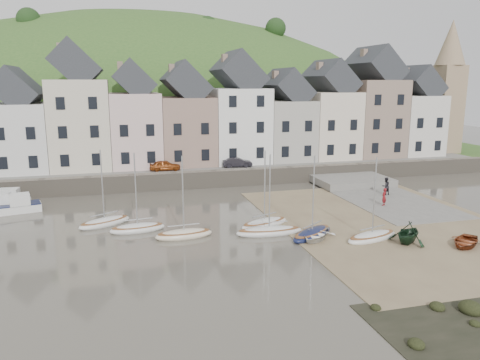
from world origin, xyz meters
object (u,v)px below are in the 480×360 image
object	(u,v)px
rowboat_red	(465,241)
rowboat_white	(315,234)
car_left	(165,165)
person_dark	(386,186)
car_right	(237,162)
person_red	(384,197)
sailboat_0	(105,222)
rowboat_green	(408,233)

from	to	relation	value
rowboat_red	rowboat_white	bearing A→B (deg)	-151.10
rowboat_red	car_left	size ratio (longest dim) A/B	0.93
rowboat_white	car_left	world-z (taller)	car_left
person_dark	car_right	distance (m)	16.78
rowboat_white	person_red	xyz separation A→B (m)	(9.89, 6.87, 0.51)
rowboat_white	person_red	size ratio (longest dim) A/B	2.14
sailboat_0	car_left	world-z (taller)	sailboat_0
rowboat_red	person_dark	size ratio (longest dim) A/B	1.77
rowboat_white	rowboat_green	bearing A→B (deg)	18.59
rowboat_white	person_dark	size ratio (longest dim) A/B	1.95
rowboat_red	person_red	distance (m)	10.97
sailboat_0	person_dark	bearing A→B (deg)	5.95
person_dark	car_left	bearing A→B (deg)	-37.77
rowboat_green	person_red	bearing A→B (deg)	123.62
rowboat_green	rowboat_red	distance (m)	3.89
person_red	car_left	bearing A→B (deg)	-72.50
rowboat_green	person_red	size ratio (longest dim) A/B	1.81
rowboat_white	rowboat_green	size ratio (longest dim) A/B	1.18
rowboat_red	car_right	size ratio (longest dim) A/B	0.93
car_left	rowboat_white	bearing A→B (deg)	-156.14
person_red	person_dark	xyz separation A→B (m)	(2.40, 3.56, 0.08)
sailboat_0	rowboat_green	xyz separation A→B (m)	(20.85, -10.12, 0.58)
car_left	car_right	xyz separation A→B (m)	(8.31, 0.00, -0.02)
person_red	car_left	size ratio (longest dim) A/B	0.48
person_red	car_right	size ratio (longest dim) A/B	0.48
person_red	person_dark	size ratio (longest dim) A/B	0.91
car_left	car_right	size ratio (longest dim) A/B	1.00
rowboat_red	car_left	bearing A→B (deg)	177.26
person_red	car_right	distance (m)	17.87
car_right	rowboat_red	bearing A→B (deg)	-152.23
rowboat_red	car_left	xyz separation A→B (m)	(-18.04, 25.64, 1.79)
sailboat_0	rowboat_white	xyz separation A→B (m)	(14.87, -7.59, 0.16)
sailboat_0	car_left	distance (m)	15.45
person_dark	car_right	world-z (taller)	car_right
rowboat_green	car_left	distance (m)	28.14
rowboat_red	person_red	xyz separation A→B (m)	(0.37, 10.95, 0.55)
person_red	rowboat_white	bearing A→B (deg)	0.84
sailboat_0	rowboat_white	world-z (taller)	sailboat_0
sailboat_0	rowboat_red	size ratio (longest dim) A/B	1.99
rowboat_green	car_right	distance (m)	24.90
rowboat_white	car_left	xyz separation A→B (m)	(-8.52, 21.55, 1.76)
car_left	car_right	distance (m)	8.31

